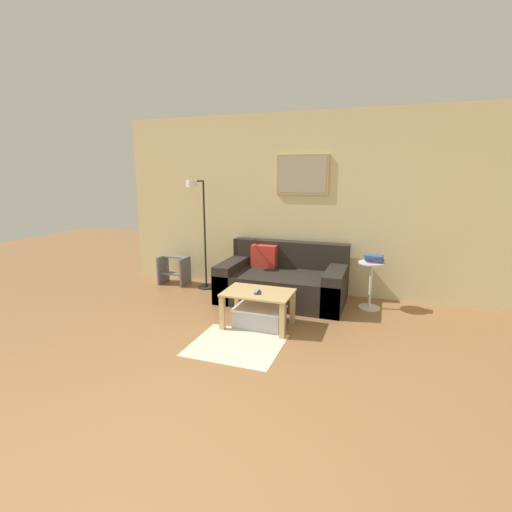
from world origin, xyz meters
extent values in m
plane|color=olive|center=(0.00, 0.00, 0.00)|extent=(16.00, 16.00, 0.00)
cube|color=beige|center=(0.00, 3.76, 1.27)|extent=(5.60, 0.06, 2.55)
cube|color=tan|center=(0.00, 3.72, 1.70)|extent=(0.74, 0.02, 0.56)
cube|color=#ADA38E|center=(0.00, 3.71, 1.70)|extent=(0.67, 0.01, 0.49)
cube|color=beige|center=(-0.20, 1.74, 0.00)|extent=(0.91, 0.81, 0.01)
cube|color=#28231E|center=(-0.13, 3.21, 0.20)|extent=(1.68, 0.96, 0.40)
cube|color=#28231E|center=(-0.13, 3.59, 0.58)|extent=(1.68, 0.20, 0.37)
cube|color=#28231E|center=(-0.84, 3.21, 0.26)|extent=(0.24, 0.96, 0.52)
cube|color=#28231E|center=(0.59, 3.21, 0.26)|extent=(0.24, 0.96, 0.52)
cube|color=red|center=(-0.46, 3.42, 0.56)|extent=(0.36, 0.14, 0.32)
cube|color=tan|center=(-0.15, 2.27, 0.40)|extent=(0.77, 0.52, 0.02)
cube|color=tan|center=(-0.50, 2.05, 0.20)|extent=(0.06, 0.06, 0.39)
cube|color=tan|center=(0.20, 2.05, 0.20)|extent=(0.06, 0.06, 0.39)
cube|color=tan|center=(-0.50, 2.49, 0.20)|extent=(0.06, 0.06, 0.39)
cube|color=tan|center=(0.20, 2.49, 0.20)|extent=(0.06, 0.06, 0.39)
cube|color=#B2B2B7|center=(-0.13, 2.27, 0.10)|extent=(0.55, 0.34, 0.21)
cube|color=silver|center=(-0.13, 2.27, 0.22)|extent=(0.57, 0.37, 0.02)
cylinder|color=black|center=(-1.39, 3.40, 0.01)|extent=(0.26, 0.26, 0.02)
cylinder|color=black|center=(-1.39, 3.40, 0.82)|extent=(0.03, 0.03, 1.59)
cylinder|color=black|center=(-1.39, 3.23, 1.61)|extent=(0.02, 0.34, 0.02)
cylinder|color=white|center=(-1.39, 3.06, 1.58)|extent=(0.15, 0.15, 0.09)
cylinder|color=silver|center=(1.02, 3.30, 0.01)|extent=(0.28, 0.28, 0.01)
cylinder|color=silver|center=(1.02, 3.30, 0.31)|extent=(0.04, 0.04, 0.58)
cylinder|color=silver|center=(1.02, 3.30, 0.61)|extent=(0.33, 0.33, 0.02)
cube|color=#8C4C93|center=(1.04, 3.32, 0.63)|extent=(0.20, 0.17, 0.02)
cube|color=#335199|center=(1.05, 3.31, 0.64)|extent=(0.24, 0.16, 0.01)
cube|color=#335199|center=(1.04, 3.31, 0.66)|extent=(0.23, 0.16, 0.03)
cube|color=#335199|center=(1.05, 3.31, 0.69)|extent=(0.21, 0.18, 0.02)
cube|color=#335199|center=(1.04, 3.30, 0.70)|extent=(0.24, 0.18, 0.01)
cube|color=#99999E|center=(-0.16, 2.25, 0.42)|extent=(0.05, 0.15, 0.02)
cube|color=#1E2338|center=(-0.14, 2.23, 0.42)|extent=(0.11, 0.15, 0.01)
cube|color=slate|center=(-2.15, 3.40, 0.22)|extent=(0.03, 0.30, 0.44)
cube|color=slate|center=(-1.75, 3.40, 0.22)|extent=(0.03, 0.30, 0.44)
cube|color=slate|center=(-1.95, 3.35, 0.18)|extent=(0.37, 0.14, 0.02)
cube|color=slate|center=(-1.95, 3.46, 0.43)|extent=(0.37, 0.14, 0.02)
camera|label=1|loc=(1.15, -1.49, 1.72)|focal=26.00mm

